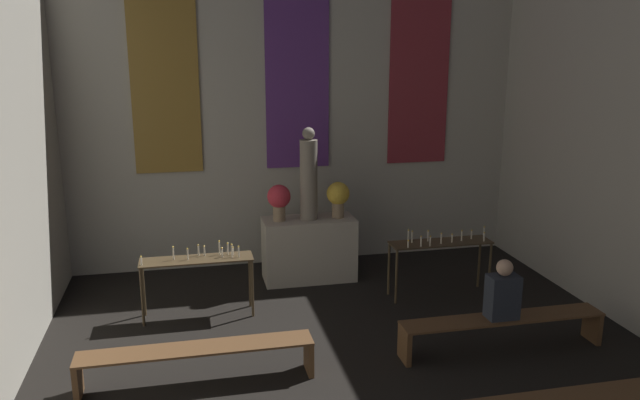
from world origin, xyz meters
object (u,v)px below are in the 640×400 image
at_px(altar, 309,249).
at_px(flower_vase_right, 338,196).
at_px(candle_rack_right, 440,249).
at_px(candle_rack_left, 197,266).
at_px(flower_vase_left, 279,199).
at_px(pew_back_right, 502,325).
at_px(statue, 309,177).
at_px(person_seated, 503,293).
at_px(pew_back_left, 197,356).

height_order(altar, flower_vase_right, flower_vase_right).
distance_m(altar, candle_rack_right, 2.02).
bearing_deg(candle_rack_left, flower_vase_left, 39.30).
height_order(flower_vase_right, pew_back_right, flower_vase_right).
distance_m(statue, person_seated, 3.42).
xyz_separation_m(statue, candle_rack_right, (1.72, -1.03, -0.93)).
bearing_deg(pew_back_right, candle_rack_left, 153.13).
relative_size(altar, flower_vase_right, 2.54).
xyz_separation_m(altar, pew_back_left, (-1.78, -2.80, -0.16)).
relative_size(candle_rack_left, pew_back_right, 0.59).
xyz_separation_m(flower_vase_left, candle_rack_left, (-1.26, -1.03, -0.60)).
bearing_deg(flower_vase_right, candle_rack_right, -39.21).
distance_m(candle_rack_left, candle_rack_right, 3.43).
relative_size(flower_vase_left, flower_vase_right, 1.00).
distance_m(flower_vase_left, pew_back_right, 3.71).
height_order(altar, statue, statue).
relative_size(pew_back_left, pew_back_right, 1.00).
bearing_deg(pew_back_left, candle_rack_left, 87.80).
relative_size(flower_vase_left, pew_back_right, 0.22).
relative_size(flower_vase_right, candle_rack_left, 0.37).
bearing_deg(altar, flower_vase_left, 180.00).
xyz_separation_m(statue, person_seated, (1.75, -2.80, -0.89)).
xyz_separation_m(altar, flower_vase_left, (-0.46, 0.00, 0.82)).
relative_size(altar, candle_rack_right, 0.95).
bearing_deg(statue, person_seated, -57.91).
bearing_deg(pew_back_right, person_seated, -180.00).
xyz_separation_m(flower_vase_right, candle_rack_left, (-2.17, -1.03, -0.60)).
height_order(flower_vase_left, flower_vase_right, same).
height_order(altar, candle_rack_left, candle_rack_left).
relative_size(statue, flower_vase_left, 2.53).
relative_size(altar, flower_vase_left, 2.54).
bearing_deg(pew_back_right, candle_rack_right, 91.95).
bearing_deg(altar, statue, 0.00).
distance_m(altar, statue, 1.14).
height_order(altar, person_seated, person_seated).
bearing_deg(statue, flower_vase_left, 180.00).
bearing_deg(flower_vase_left, pew_back_left, -115.33).
height_order(candle_rack_left, person_seated, person_seated).
distance_m(statue, pew_back_right, 3.56).
relative_size(statue, person_seated, 1.94).
bearing_deg(candle_rack_left, altar, 30.98).
distance_m(altar, candle_rack_left, 2.01).
bearing_deg(pew_back_left, altar, 57.52).
relative_size(candle_rack_left, candle_rack_right, 1.00).
height_order(statue, candle_rack_left, statue).
bearing_deg(flower_vase_left, person_seated, -51.68).
bearing_deg(candle_rack_right, person_seated, -88.90).
distance_m(candle_rack_left, pew_back_right, 3.93).
height_order(candle_rack_left, pew_back_left, candle_rack_left).
bearing_deg(candle_rack_right, statue, 149.06).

